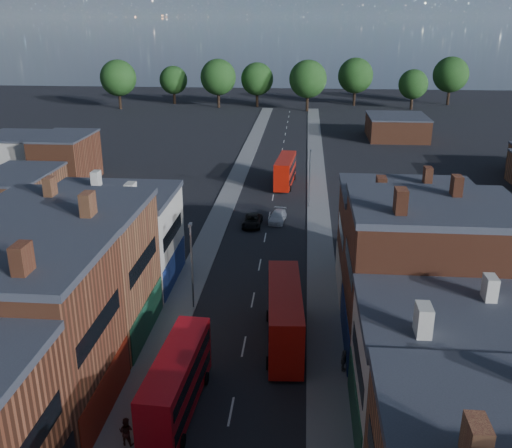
% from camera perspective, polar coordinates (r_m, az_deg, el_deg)
% --- Properties ---
extents(pavement_west, '(3.00, 200.00, 0.12)m').
position_cam_1_polar(pavement_west, '(70.49, -4.25, -0.56)').
color(pavement_west, gray).
rests_on(pavement_west, ground).
extents(pavement_east, '(3.00, 200.00, 0.12)m').
position_cam_1_polar(pavement_east, '(69.69, 6.37, -0.88)').
color(pavement_east, gray).
rests_on(pavement_east, ground).
extents(lamp_post_2, '(0.25, 0.70, 8.12)m').
position_cam_1_polar(lamp_post_2, '(50.30, -6.45, -3.62)').
color(lamp_post_2, slate).
rests_on(lamp_post_2, ground).
extents(lamp_post_3, '(0.25, 0.70, 8.12)m').
position_cam_1_polar(lamp_post_3, '(77.77, 5.40, 4.97)').
color(lamp_post_3, slate).
rests_on(lamp_post_3, ground).
extents(bus_0, '(2.99, 10.23, 4.37)m').
position_cam_1_polar(bus_0, '(38.90, -7.94, -15.36)').
color(bus_0, '#B30A13').
rests_on(bus_0, ground).
extents(bus_1, '(3.38, 11.32, 4.83)m').
position_cam_1_polar(bus_1, '(45.62, 2.87, -9.06)').
color(bus_1, '#B9110A').
rests_on(bus_1, ground).
extents(bus_2, '(3.18, 10.37, 4.41)m').
position_cam_1_polar(bus_2, '(88.75, 2.94, 5.37)').
color(bus_2, red).
rests_on(bus_2, ground).
extents(car_2, '(2.39, 4.95, 1.36)m').
position_cam_1_polar(car_2, '(71.44, -0.37, 0.31)').
color(car_2, black).
rests_on(car_2, ground).
extents(car_3, '(2.39, 4.82, 1.35)m').
position_cam_1_polar(car_3, '(73.04, 2.18, 0.74)').
color(car_3, silver).
rests_on(car_3, ground).
extents(ped_1, '(0.97, 0.62, 1.88)m').
position_cam_1_polar(ped_1, '(37.67, -12.87, -19.55)').
color(ped_1, '#3D1F18').
rests_on(ped_1, pavement_west).
extents(ped_3, '(0.80, 1.10, 1.72)m').
position_cam_1_polar(ped_3, '(43.54, 8.76, -13.35)').
color(ped_3, '#5F5951').
rests_on(ped_3, pavement_east).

